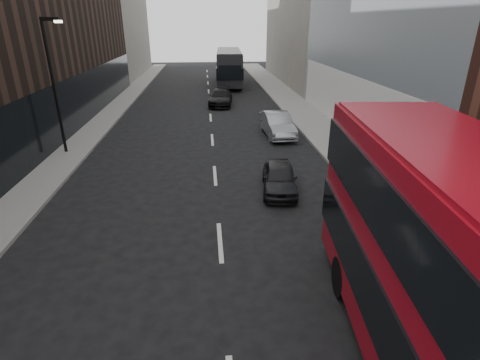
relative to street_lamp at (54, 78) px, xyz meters
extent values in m
cube|color=slate|center=(15.72, 7.00, -4.11)|extent=(3.00, 80.00, 0.15)
cube|color=slate|center=(0.22, 7.00, -4.11)|extent=(2.00, 80.00, 0.15)
cube|color=silver|center=(17.37, 3.00, -2.28)|extent=(0.35, 21.00, 3.80)
cube|color=slate|center=(19.72, 26.00, 4.82)|extent=(5.00, 24.00, 18.00)
cube|color=black|center=(-3.28, 12.00, 2.82)|extent=(5.00, 24.00, 14.00)
cube|color=slate|center=(-3.28, 34.00, 2.32)|extent=(5.00, 20.00, 13.00)
cylinder|color=black|center=(-0.08, 0.00, -0.53)|extent=(0.16, 0.16, 7.00)
cube|color=black|center=(0.32, 0.00, 2.87)|extent=(0.90, 0.15, 0.18)
cube|color=#FFF2CC|center=(0.72, 0.00, 2.75)|extent=(0.35, 0.22, 0.12)
cube|color=black|center=(12.87, -10.86, -2.10)|extent=(2.33, 0.33, 1.54)
cylinder|color=black|center=(11.42, -12.92, -3.63)|extent=(0.44, 1.13, 1.10)
cylinder|color=black|center=(13.85, -13.18, -3.63)|extent=(0.44, 1.13, 1.10)
cube|color=black|center=(10.75, 24.63, -2.06)|extent=(3.29, 12.06, 3.37)
cube|color=black|center=(10.75, 24.63, -2.28)|extent=(3.41, 12.12, 1.19)
cube|color=black|center=(10.46, 18.63, -2.12)|extent=(2.31, 0.19, 1.52)
cube|color=black|center=(11.04, 30.63, -2.12)|extent=(2.31, 0.19, 1.52)
cube|color=black|center=(10.75, 24.63, -0.35)|extent=(3.16, 11.58, 0.12)
cylinder|color=black|center=(9.73, 28.51, -3.64)|extent=(0.38, 1.10, 1.09)
cylinder|color=black|center=(12.15, 28.39, -3.64)|extent=(0.38, 1.10, 1.09)
cylinder|color=black|center=(9.36, 20.87, -3.64)|extent=(0.38, 1.10, 1.09)
cylinder|color=black|center=(11.77, 20.75, -3.64)|extent=(0.38, 1.10, 1.09)
imported|color=black|center=(11.00, -6.00, -3.56)|extent=(1.93, 3.80, 1.24)
imported|color=gray|center=(12.49, 2.60, -3.43)|extent=(1.82, 4.63, 1.50)
imported|color=black|center=(9.23, 12.68, -3.49)|extent=(2.47, 4.96, 1.38)
camera|label=1|loc=(7.91, -20.93, 2.75)|focal=28.00mm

